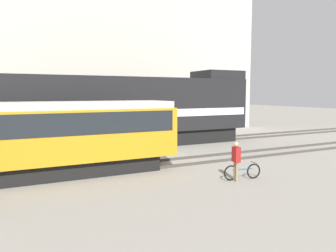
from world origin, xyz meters
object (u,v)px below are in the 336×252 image
Objects in this scene: streetcar at (25,136)px; bicycle at (242,172)px; person at (236,157)px; freight_locomotive at (131,110)px.

streetcar reaches higher than bicycle.
streetcar is at bearing 153.61° from bicycle.
streetcar is 7.86× the size of person.
streetcar reaches higher than person.
bicycle is (7.89, -3.92, -1.49)m from streetcar.
freight_locomotive is 10.58× the size of person.
bicycle is 1.04× the size of person.
freight_locomotive is 10.23m from bicycle.
person is at bearing -85.65° from freight_locomotive.
person is (-0.40, -0.09, 0.65)m from bicycle.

